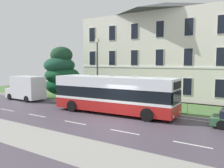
# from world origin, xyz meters

# --- Properties ---
(ground_plane) EXTENTS (60.00, 56.00, 0.18)m
(ground_plane) POSITION_xyz_m (0.00, 1.04, -0.02)
(ground_plane) COLOR #463E49
(georgian_townhouse) EXTENTS (18.47, 10.72, 11.50)m
(georgian_townhouse) POSITION_xyz_m (-2.30, 15.39, 5.90)
(georgian_townhouse) COLOR silver
(georgian_townhouse) RESTS_ON ground_plane
(iron_verge_railing) EXTENTS (12.46, 0.04, 0.97)m
(iron_verge_railing) POSITION_xyz_m (-2.30, 4.40, 0.62)
(iron_verge_railing) COLOR black
(iron_verge_railing) RESTS_ON ground_plane
(evergreen_tree) EXTENTS (4.10, 4.23, 5.86)m
(evergreen_tree) POSITION_xyz_m (-11.29, 6.16, 2.77)
(evergreen_tree) COLOR #423328
(evergreen_tree) RESTS_ON ground_plane
(single_decker_bus) EXTENTS (10.45, 3.21, 3.01)m
(single_decker_bus) POSITION_xyz_m (-1.43, 2.29, 1.59)
(single_decker_bus) COLOR #AF1C1A
(single_decker_bus) RESTS_ON ground_plane
(white_panel_van) EXTENTS (4.88, 2.18, 2.64)m
(white_panel_van) POSITION_xyz_m (-13.22, 2.65, 1.34)
(white_panel_van) COLOR silver
(white_panel_van) RESTS_ON ground_plane
(street_lamp_post) EXTENTS (0.36, 0.24, 6.38)m
(street_lamp_post) POSITION_xyz_m (-5.41, 5.30, 3.79)
(street_lamp_post) COLOR #333338
(street_lamp_post) RESTS_ON ground_plane
(litter_bin) EXTENTS (0.54, 0.54, 1.14)m
(litter_bin) POSITION_xyz_m (-1.45, 4.89, 0.69)
(litter_bin) COLOR #23472D
(litter_bin) RESTS_ON ground_plane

